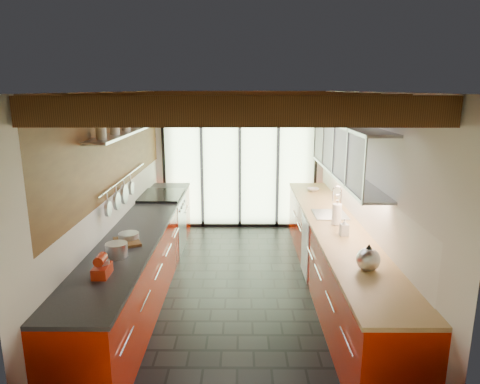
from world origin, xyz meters
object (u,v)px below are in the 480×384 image
at_px(stand_mixer, 102,267).
at_px(bowl, 313,190).
at_px(paper_towel, 337,214).
at_px(kettle, 368,258).
at_px(soap_bottle, 344,227).

xyz_separation_m(stand_mixer, bowl, (2.54, 3.46, -0.06)).
xyz_separation_m(stand_mixer, paper_towel, (2.54, 1.57, 0.05)).
distance_m(kettle, paper_towel, 1.42).
bearing_deg(stand_mixer, kettle, 3.41).
bearing_deg(paper_towel, bowl, 90.00).
xyz_separation_m(stand_mixer, kettle, (2.54, 0.15, 0.03)).
relative_size(stand_mixer, bowl, 1.23).
height_order(stand_mixer, bowl, stand_mixer).
bearing_deg(bowl, kettle, -90.00).
distance_m(stand_mixer, bowl, 4.29).
xyz_separation_m(kettle, soap_bottle, (0.00, 1.00, -0.01)).
distance_m(stand_mixer, kettle, 2.54).
height_order(stand_mixer, soap_bottle, stand_mixer).
bearing_deg(bowl, paper_towel, -90.00).
distance_m(kettle, bowl, 3.31).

